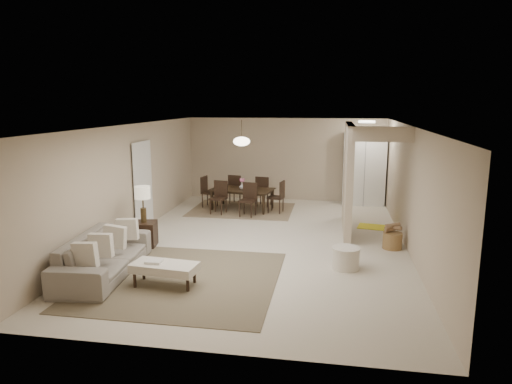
% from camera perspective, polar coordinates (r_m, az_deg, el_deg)
% --- Properties ---
extents(floor, '(9.00, 9.00, 0.00)m').
position_cam_1_polar(floor, '(9.94, 0.85, -6.25)').
color(floor, beige).
rests_on(floor, ground).
extents(ceiling, '(9.00, 9.00, 0.00)m').
position_cam_1_polar(ceiling, '(9.49, 0.89, 8.30)').
color(ceiling, white).
rests_on(ceiling, back_wall).
extents(back_wall, '(6.00, 0.00, 6.00)m').
position_cam_1_polar(back_wall, '(14.05, 3.68, 4.11)').
color(back_wall, '#BEAA90').
rests_on(back_wall, floor).
extents(left_wall, '(0.00, 9.00, 9.00)m').
position_cam_1_polar(left_wall, '(10.51, -15.51, 1.32)').
color(left_wall, '#BEAA90').
rests_on(left_wall, floor).
extents(right_wall, '(0.00, 9.00, 9.00)m').
position_cam_1_polar(right_wall, '(9.66, 18.75, 0.27)').
color(right_wall, '#BEAA90').
rests_on(right_wall, floor).
extents(partition, '(0.15, 2.50, 2.50)m').
position_cam_1_polar(partition, '(10.77, 11.42, 1.73)').
color(partition, '#BEAA90').
rests_on(partition, floor).
extents(doorway, '(0.04, 0.90, 2.04)m').
position_cam_1_polar(doorway, '(11.08, -14.00, 0.67)').
color(doorway, black).
rests_on(doorway, floor).
extents(pantry_cabinet, '(1.20, 0.55, 2.10)m').
position_cam_1_polar(pantry_cabinet, '(13.69, 13.36, 2.79)').
color(pantry_cabinet, white).
rests_on(pantry_cabinet, floor).
extents(flush_light, '(0.44, 0.44, 0.05)m').
position_cam_1_polar(flush_light, '(12.61, 13.68, 8.52)').
color(flush_light, white).
rests_on(flush_light, ceiling).
extents(living_rug, '(3.20, 3.20, 0.01)m').
position_cam_1_polar(living_rug, '(8.03, -9.14, -10.70)').
color(living_rug, brown).
rests_on(living_rug, floor).
extents(sofa, '(2.47, 1.14, 0.70)m').
position_cam_1_polar(sofa, '(8.46, -18.49, -7.52)').
color(sofa, gray).
rests_on(sofa, floor).
extents(ottoman_bench, '(1.12, 0.60, 0.39)m').
position_cam_1_polar(ottoman_bench, '(7.72, -11.36, -9.28)').
color(ottoman_bench, beige).
rests_on(ottoman_bench, living_rug).
extents(side_table, '(0.55, 0.55, 0.52)m').
position_cam_1_polar(side_table, '(9.86, -13.77, -5.14)').
color(side_table, black).
rests_on(side_table, floor).
extents(table_lamp, '(0.32, 0.32, 0.76)m').
position_cam_1_polar(table_lamp, '(9.67, -13.99, -0.46)').
color(table_lamp, '#48381F').
rests_on(table_lamp, side_table).
extents(round_pouf, '(0.51, 0.51, 0.40)m').
position_cam_1_polar(round_pouf, '(8.51, 11.15, -8.10)').
color(round_pouf, beige).
rests_on(round_pouf, floor).
extents(wicker_basket, '(0.50, 0.50, 0.34)m').
position_cam_1_polar(wicker_basket, '(9.87, 16.68, -5.85)').
color(wicker_basket, brown).
rests_on(wicker_basket, floor).
extents(dining_rug, '(2.80, 2.10, 0.01)m').
position_cam_1_polar(dining_rug, '(12.83, -1.76, -2.21)').
color(dining_rug, '#816E50').
rests_on(dining_rug, floor).
extents(dining_table, '(1.84, 1.24, 0.60)m').
position_cam_1_polar(dining_table, '(12.76, -1.77, -0.93)').
color(dining_table, black).
rests_on(dining_table, dining_rug).
extents(dining_chairs, '(2.41, 1.92, 0.89)m').
position_cam_1_polar(dining_chairs, '(12.73, -1.77, -0.29)').
color(dining_chairs, black).
rests_on(dining_chairs, dining_rug).
extents(vase, '(0.17, 0.17, 0.16)m').
position_cam_1_polar(vase, '(12.69, -1.78, 0.73)').
color(vase, silver).
rests_on(vase, dining_table).
extents(yellow_mat, '(0.95, 0.68, 0.01)m').
position_cam_1_polar(yellow_mat, '(11.43, 14.83, -4.27)').
color(yellow_mat, yellow).
rests_on(yellow_mat, floor).
extents(pendant_light, '(0.46, 0.46, 0.71)m').
position_cam_1_polar(pendant_light, '(12.52, -1.81, 6.34)').
color(pendant_light, '#48381F').
rests_on(pendant_light, ceiling).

